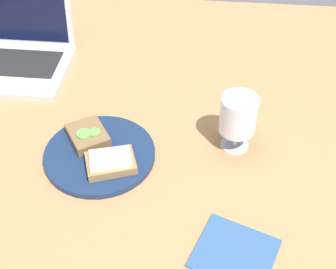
{
  "coord_description": "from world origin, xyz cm",
  "views": [
    {
      "loc": [
        15.6,
        -75.65,
        76.5
      ],
      "look_at": [
        8.27,
        -2.25,
        8.0
      ],
      "focal_mm": 50.0,
      "sensor_mm": 36.0,
      "label": 1
    }
  ],
  "objects_px": {
    "wine_glass": "(238,117)",
    "napkin": "(235,253)",
    "plate": "(100,154)",
    "sandwich_with_cheese": "(111,162)",
    "sandwich_with_cucumber": "(88,135)",
    "laptop": "(13,53)"
  },
  "relations": [
    {
      "from": "wine_glass",
      "to": "napkin",
      "type": "bearing_deg",
      "value": -90.1
    },
    {
      "from": "sandwich_with_cucumber",
      "to": "napkin",
      "type": "xyz_separation_m",
      "value": [
        0.33,
        -0.26,
        -0.02
      ]
    },
    {
      "from": "sandwich_with_cheese",
      "to": "sandwich_with_cucumber",
      "type": "bearing_deg",
      "value": 130.86
    },
    {
      "from": "plate",
      "to": "sandwich_with_cheese",
      "type": "xyz_separation_m",
      "value": [
        0.03,
        -0.04,
        0.02
      ]
    },
    {
      "from": "sandwich_with_cheese",
      "to": "napkin",
      "type": "relative_size",
      "value": 0.86
    },
    {
      "from": "sandwich_with_cucumber",
      "to": "laptop",
      "type": "xyz_separation_m",
      "value": [
        -0.27,
        0.29,
        0.01
      ]
    },
    {
      "from": "plate",
      "to": "sandwich_with_cheese",
      "type": "distance_m",
      "value": 0.05
    },
    {
      "from": "napkin",
      "to": "wine_glass",
      "type": "bearing_deg",
      "value": 89.9
    },
    {
      "from": "sandwich_with_cheese",
      "to": "sandwich_with_cucumber",
      "type": "distance_m",
      "value": 0.1
    },
    {
      "from": "plate",
      "to": "wine_glass",
      "type": "xyz_separation_m",
      "value": [
        0.29,
        0.07,
        0.08
      ]
    },
    {
      "from": "plate",
      "to": "sandwich_with_cucumber",
      "type": "distance_m",
      "value": 0.05
    },
    {
      "from": "plate",
      "to": "sandwich_with_cheese",
      "type": "relative_size",
      "value": 2.02
    },
    {
      "from": "plate",
      "to": "wine_glass",
      "type": "distance_m",
      "value": 0.31
    },
    {
      "from": "sandwich_with_cucumber",
      "to": "napkin",
      "type": "distance_m",
      "value": 0.42
    },
    {
      "from": "plate",
      "to": "sandwich_with_cucumber",
      "type": "bearing_deg",
      "value": 131.04
    },
    {
      "from": "plate",
      "to": "sandwich_with_cheese",
      "type": "bearing_deg",
      "value": -49.31
    },
    {
      "from": "wine_glass",
      "to": "napkin",
      "type": "relative_size",
      "value": 0.96
    },
    {
      "from": "plate",
      "to": "wine_glass",
      "type": "bearing_deg",
      "value": 12.54
    },
    {
      "from": "plate",
      "to": "napkin",
      "type": "relative_size",
      "value": 1.75
    },
    {
      "from": "sandwich_with_cucumber",
      "to": "laptop",
      "type": "height_order",
      "value": "laptop"
    },
    {
      "from": "wine_glass",
      "to": "laptop",
      "type": "relative_size",
      "value": 0.44
    },
    {
      "from": "sandwich_with_cheese",
      "to": "laptop",
      "type": "relative_size",
      "value": 0.4
    }
  ]
}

